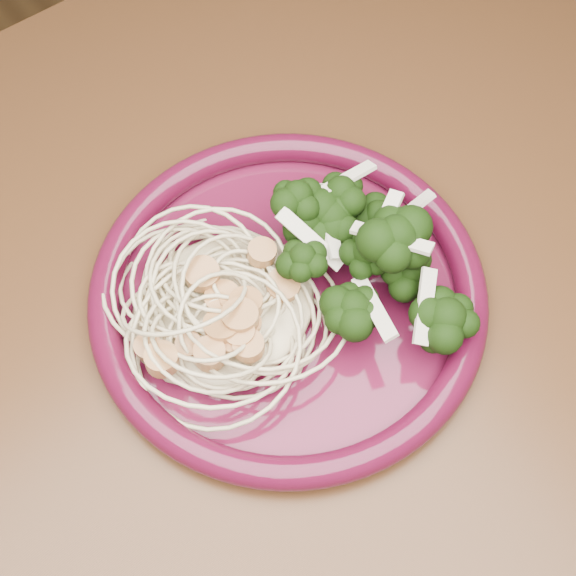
{
  "coord_description": "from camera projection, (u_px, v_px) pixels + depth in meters",
  "views": [
    {
      "loc": [
        -0.2,
        -0.22,
        1.29
      ],
      "look_at": [
        -0.03,
        0.01,
        0.77
      ],
      "focal_mm": 50.0,
      "sensor_mm": 36.0,
      "label": 1
    }
  ],
  "objects": [
    {
      "name": "dining_table",
      "position": [
        319.0,
        344.0,
        0.7
      ],
      "size": [
        1.2,
        0.8,
        0.75
      ],
      "color": "#472814",
      "rests_on": "ground"
    },
    {
      "name": "dinner_plate",
      "position": [
        288.0,
        294.0,
        0.6
      ],
      "size": [
        0.39,
        0.39,
        0.02
      ],
      "rotation": [
        0.0,
        0.0,
        -0.39
      ],
      "color": "#490D23",
      "rests_on": "dining_table"
    },
    {
      "name": "spaghetti_pile",
      "position": [
        222.0,
        302.0,
        0.58
      ],
      "size": [
        0.18,
        0.17,
        0.03
      ],
      "primitive_type": "ellipsoid",
      "rotation": [
        0.0,
        0.0,
        -0.39
      ],
      "color": "#C7B990",
      "rests_on": "dinner_plate"
    },
    {
      "name": "scallop_cluster",
      "position": [
        219.0,
        276.0,
        0.55
      ],
      "size": [
        0.17,
        0.17,
        0.04
      ],
      "primitive_type": null,
      "rotation": [
        0.0,
        0.0,
        -0.39
      ],
      "color": "tan",
      "rests_on": "spaghetti_pile"
    },
    {
      "name": "broccoli_pile",
      "position": [
        368.0,
        259.0,
        0.59
      ],
      "size": [
        0.16,
        0.2,
        0.06
      ],
      "primitive_type": "ellipsoid",
      "rotation": [
        0.0,
        0.0,
        -0.39
      ],
      "color": "black",
      "rests_on": "dinner_plate"
    },
    {
      "name": "onion_garnish",
      "position": [
        372.0,
        232.0,
        0.56
      ],
      "size": [
        0.11,
        0.13,
        0.06
      ],
      "primitive_type": null,
      "rotation": [
        0.0,
        0.0,
        -0.39
      ],
      "color": "beige",
      "rests_on": "broccoli_pile"
    }
  ]
}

